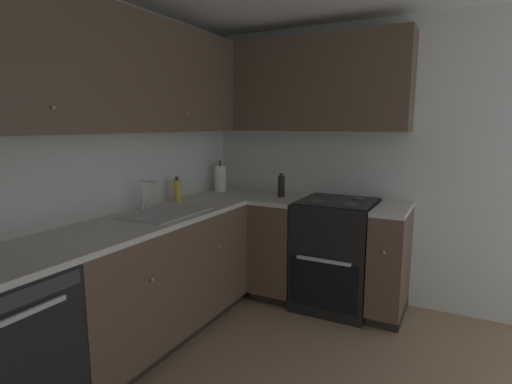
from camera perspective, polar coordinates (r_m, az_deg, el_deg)
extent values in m
cube|color=silver|center=(2.83, -25.31, 1.59)|extent=(3.78, 0.05, 2.41)
cube|color=silver|center=(3.62, 17.39, 3.61)|extent=(0.05, 3.27, 2.41)
cube|color=#333333|center=(2.02, -29.98, -12.67)|extent=(0.55, 0.01, 0.07)
cube|color=silver|center=(2.03, -29.59, -14.61)|extent=(0.36, 0.02, 0.02)
cube|color=brown|center=(3.04, -14.19, -11.27)|extent=(1.65, 0.60, 0.79)
cube|color=black|center=(3.24, -14.27, -18.47)|extent=(1.65, 0.54, 0.09)
sphere|color=tan|center=(2.54, -14.50, -11.93)|extent=(0.02, 0.02, 0.02)
sphere|color=tan|center=(3.08, -5.37, -7.81)|extent=(0.02, 0.02, 0.02)
cube|color=beige|center=(2.92, -14.55, -3.70)|extent=(2.85, 0.60, 0.03)
cube|color=brown|center=(3.69, 3.51, -7.28)|extent=(0.60, 0.38, 0.79)
cube|color=black|center=(3.86, 3.63, -13.42)|extent=(0.54, 0.38, 0.09)
cube|color=brown|center=(3.43, 18.43, -9.06)|extent=(0.60, 0.25, 0.79)
cube|color=black|center=(3.62, 18.13, -15.54)|extent=(0.54, 0.25, 0.09)
sphere|color=tan|center=(3.09, 17.62, -8.17)|extent=(0.02, 0.02, 0.02)
cube|color=beige|center=(3.59, 3.58, -0.97)|extent=(0.60, 0.38, 0.03)
cube|color=beige|center=(3.33, 18.80, -2.30)|extent=(0.60, 0.25, 0.03)
cube|color=black|center=(3.55, 11.25, -8.60)|extent=(0.64, 0.62, 0.91)
cube|color=black|center=(3.31, 9.52, -12.92)|extent=(0.02, 0.55, 0.38)
cube|color=silver|center=(3.22, 9.50, -9.56)|extent=(0.02, 0.43, 0.02)
cube|color=black|center=(3.43, 11.50, -1.23)|extent=(0.59, 0.60, 0.01)
cube|color=black|center=(3.71, 12.85, 0.61)|extent=(0.03, 0.60, 0.15)
cylinder|color=#4C4C4C|center=(3.26, 13.11, -1.66)|extent=(0.11, 0.11, 0.01)
cylinder|color=#4C4C4C|center=(3.34, 8.58, -1.27)|extent=(0.11, 0.11, 0.01)
cylinder|color=#4C4C4C|center=(3.53, 14.27, -0.87)|extent=(0.11, 0.11, 0.01)
cylinder|color=#4C4C4C|center=(3.60, 10.05, -0.52)|extent=(0.11, 0.11, 0.01)
cube|color=brown|center=(2.85, -19.81, 15.73)|extent=(2.53, 0.32, 0.78)
sphere|color=tan|center=(2.34, -26.77, 10.63)|extent=(0.02, 0.02, 0.02)
sphere|color=tan|center=(3.13, -9.75, 10.96)|extent=(0.02, 0.02, 0.02)
cube|color=brown|center=(3.63, 6.49, 14.75)|extent=(0.32, 1.82, 0.78)
cube|color=#B7B7BC|center=(2.99, -12.49, -2.89)|extent=(0.61, 0.40, 0.01)
cube|color=gray|center=(3.00, -12.46, -3.80)|extent=(0.56, 0.36, 0.09)
cube|color=#99999E|center=(3.00, -12.47, -3.55)|extent=(0.02, 0.35, 0.06)
cylinder|color=silver|center=(3.12, -15.81, -0.42)|extent=(0.02, 0.02, 0.23)
cylinder|color=silver|center=(3.05, -14.87, 1.42)|extent=(0.02, 0.15, 0.02)
cylinder|color=silver|center=(3.17, -15.12, -1.81)|extent=(0.02, 0.02, 0.06)
cylinder|color=gold|center=(3.40, -11.08, 0.12)|extent=(0.06, 0.06, 0.18)
cylinder|color=#262626|center=(3.38, -11.14, 1.88)|extent=(0.03, 0.03, 0.03)
cylinder|color=white|center=(3.89, -5.08, 1.91)|extent=(0.11, 0.11, 0.25)
cylinder|color=#3F3F3F|center=(3.88, -5.09, 2.21)|extent=(0.02, 0.02, 0.31)
cylinder|color=black|center=(3.57, 3.59, 0.77)|extent=(0.06, 0.06, 0.19)
cylinder|color=black|center=(3.56, 3.61, 2.44)|extent=(0.03, 0.03, 0.02)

